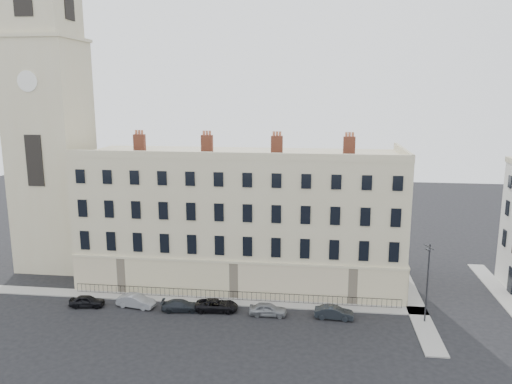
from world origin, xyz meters
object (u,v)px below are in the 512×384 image
at_px(car_d, 217,305).
at_px(car_f, 334,313).
at_px(streetlamp, 427,280).
at_px(car_b, 136,301).
at_px(car_e, 268,309).
at_px(car_c, 181,306).
at_px(car_a, 87,301).

height_order(car_d, car_f, car_f).
bearing_deg(streetlamp, car_b, 160.54).
xyz_separation_m(car_b, streetlamp, (28.87, 0.01, 3.71)).
bearing_deg(car_e, car_d, 85.01).
bearing_deg(car_b, car_c, -84.19).
height_order(car_b, car_d, car_b).
relative_size(car_a, car_d, 0.82).
distance_m(car_a, car_d, 13.54).
bearing_deg(car_d, car_f, -95.75).
relative_size(car_d, car_f, 1.13).
bearing_deg(car_e, car_a, 90.24).
bearing_deg(car_b, car_e, -81.49).
bearing_deg(streetlamp, car_a, 161.44).
bearing_deg(car_a, car_b, -90.69).
relative_size(car_a, streetlamp, 0.45).
xyz_separation_m(car_c, car_d, (3.59, 0.47, 0.03)).
bearing_deg(car_f, car_d, 91.77).
distance_m(car_b, car_e, 13.73).
relative_size(car_a, car_c, 0.90).
xyz_separation_m(car_d, car_f, (11.77, -0.31, 0.03)).
height_order(car_f, streetlamp, streetlamp).
distance_m(car_e, streetlamp, 15.60).
height_order(car_d, streetlamp, streetlamp).
xyz_separation_m(car_c, streetlamp, (24.01, 0.33, 3.80)).
bearing_deg(car_a, car_f, -95.86).
relative_size(car_c, car_e, 1.05).
height_order(car_c, car_e, car_e).
height_order(car_c, car_f, car_f).
bearing_deg(car_e, car_b, 88.32).
bearing_deg(streetlamp, car_e, 161.51).
distance_m(car_c, car_e, 8.86).
relative_size(car_c, car_d, 0.91).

